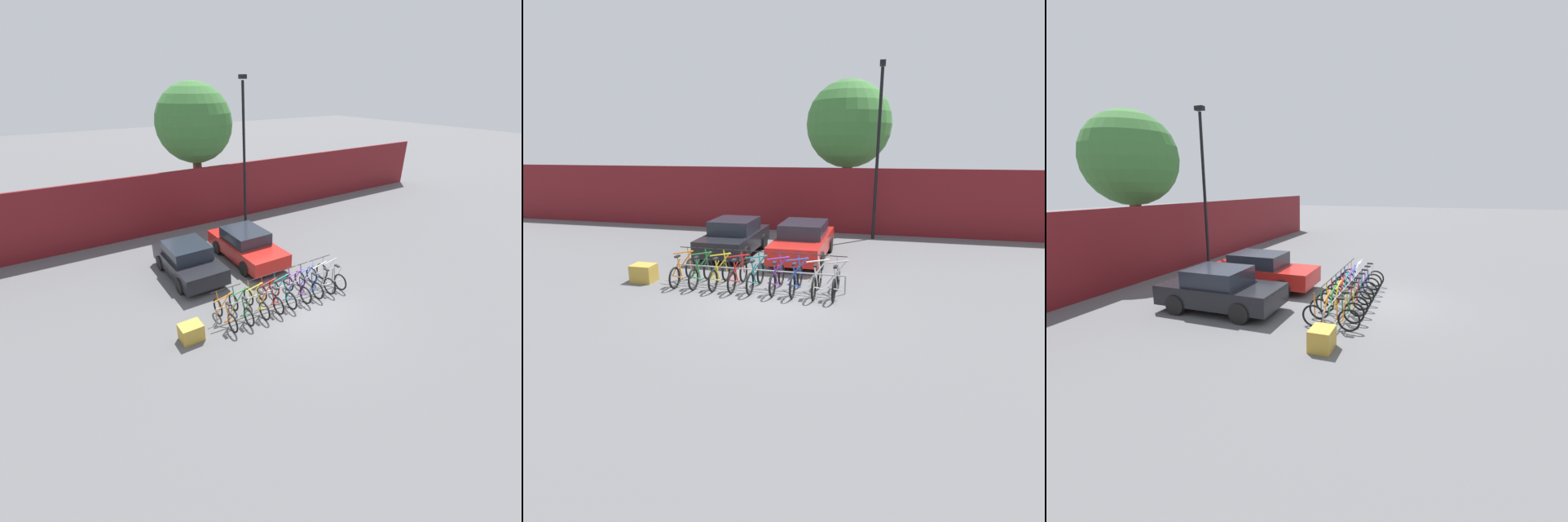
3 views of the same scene
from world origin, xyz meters
The scene contains 17 objects.
ground_plane centered at (0.00, 0.00, 0.00)m, with size 120.00×120.00×0.00m, color #59595B.
hoarding_wall centered at (0.00, 9.50, 1.58)m, with size 36.00×0.16×3.15m, color maroon.
bike_rack centered at (-0.48, 0.68, 0.50)m, with size 5.29×0.04×0.57m.
bicycle_orange centered at (-2.85, 0.53, 0.38)m, with size 0.68×1.71×1.05m.
bicycle_green centered at (-2.24, 0.53, 0.38)m, with size 0.68×1.71×1.05m.
bicycle_yellow centered at (-1.63, 0.53, 0.38)m, with size 0.68×1.71×1.05m.
bicycle_red centered at (-1.05, 0.53, 0.38)m, with size 0.68×1.71×1.05m.
bicycle_teal centered at (-0.49, 0.53, 0.38)m, with size 0.68×1.71×1.05m.
bicycle_purple centered at (0.17, 0.53, 0.38)m, with size 0.68×1.71×1.05m.
bicycle_blue centered at (0.75, 0.53, 0.38)m, with size 0.68×1.71×1.05m.
bicycle_white centered at (1.35, 0.53, 0.38)m, with size 0.68×1.71×1.05m.
bicycle_silver centered at (1.90, 0.53, 0.38)m, with size 0.68×1.71×1.05m.
car_black centered at (-2.54, 4.30, 0.69)m, with size 1.91×3.93×1.40m.
car_red centered at (0.22, 4.27, 0.69)m, with size 1.91×4.34×1.40m.
lamp_post centered at (2.70, 8.50, 4.15)m, with size 0.24×0.44×7.58m.
cargo_crate centered at (-4.13, 0.38, 0.28)m, with size 0.70×0.56×0.55m, color #B28C33.
tree_behind_hoarding centered at (1.15, 11.30, 5.17)m, with size 4.27×4.27×7.35m.
Camera 1 is at (-7.04, -8.07, 7.21)m, focal length 24.00 mm.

